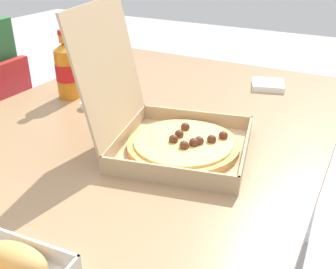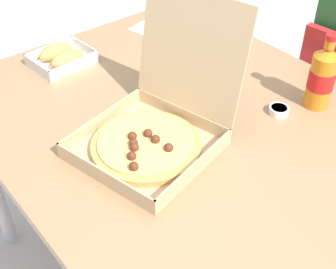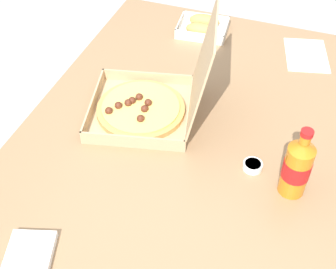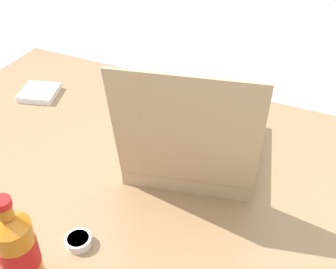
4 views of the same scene
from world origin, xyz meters
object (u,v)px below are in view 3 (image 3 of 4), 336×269
(dipping_sauce_cup, at_px, (253,165))
(pizza_box_open, at_px, (150,102))
(napkin_pile, at_px, (30,252))
(cola_bottle, at_px, (297,167))
(paper_menu, at_px, (306,55))
(bread_side_box, at_px, (203,26))

(dipping_sauce_cup, bearing_deg, pizza_box_open, -108.41)
(napkin_pile, height_order, dipping_sauce_cup, same)
(dipping_sauce_cup, bearing_deg, cola_bottle, 70.24)
(dipping_sauce_cup, bearing_deg, paper_menu, 173.42)
(pizza_box_open, height_order, cola_bottle, pizza_box_open)
(pizza_box_open, bearing_deg, cola_bottle, 71.26)
(pizza_box_open, relative_size, paper_menu, 2.09)
(bread_side_box, relative_size, dipping_sauce_cup, 3.62)
(bread_side_box, xyz_separation_m, paper_menu, (0.02, 0.41, -0.02))
(cola_bottle, relative_size, napkin_pile, 2.04)
(bread_side_box, distance_m, napkin_pile, 1.09)
(napkin_pile, bearing_deg, pizza_box_open, 170.92)
(pizza_box_open, bearing_deg, bread_side_box, 177.94)
(cola_bottle, bearing_deg, paper_menu, -176.13)
(pizza_box_open, distance_m, paper_menu, 0.66)
(pizza_box_open, xyz_separation_m, cola_bottle, (0.16, 0.47, 0.05))
(pizza_box_open, relative_size, bread_side_box, 2.17)
(pizza_box_open, height_order, paper_menu, pizza_box_open)
(pizza_box_open, height_order, napkin_pile, pizza_box_open)
(bread_side_box, distance_m, cola_bottle, 0.82)
(paper_menu, distance_m, dipping_sauce_cup, 0.62)
(pizza_box_open, distance_m, napkin_pile, 0.58)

